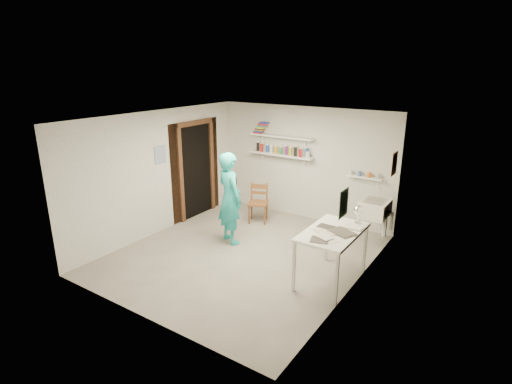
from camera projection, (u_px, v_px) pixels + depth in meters
The scene contains 27 objects.
floor at pixel (244, 254), 7.08m from camera, with size 4.00×4.50×0.02m, color slate.
ceiling at pixel (242, 117), 6.35m from camera, with size 4.00×4.50×0.02m, color silver.
wall_back at pixel (304, 163), 8.51m from camera, with size 4.00×0.02×2.40m, color silver.
wall_front at pixel (137, 235), 4.92m from camera, with size 4.00×0.02×2.40m, color silver.
wall_left at pixel (159, 173), 7.77m from camera, with size 0.02×4.50×2.40m, color silver.
wall_right at pixel (358, 213), 5.66m from camera, with size 0.02×4.50×2.40m, color silver.
doorway_recess at pixel (196, 171), 8.66m from camera, with size 0.02×0.90×2.00m, color black.
corridor_box at pixel (172, 165), 9.02m from camera, with size 1.40×1.50×2.10m, color brown.
door_lintel at pixel (195, 123), 8.33m from camera, with size 0.06×1.05×0.10m, color brown.
door_jamb_near at pixel (181, 177), 8.25m from camera, with size 0.06×0.10×2.00m, color brown.
door_jamb_far at pixel (212, 167), 9.04m from camera, with size 0.06×0.10×2.00m, color brown.
shelf_lower at pixel (281, 155), 8.62m from camera, with size 1.50×0.22×0.03m, color white.
shelf_upper at pixel (281, 136), 8.50m from camera, with size 1.50×0.22×0.03m, color white.
ledge_shelf at pixel (364, 177), 7.75m from camera, with size 0.70×0.14×0.03m, color white.
poster_left at pixel (160, 155), 7.69m from camera, with size 0.01×0.28×0.36m, color #334C7F.
poster_right_a at pixel (394, 164), 6.99m from camera, with size 0.01×0.34×0.42m, color #995933.
poster_right_b at pixel (344, 203), 5.14m from camera, with size 0.01×0.30×0.38m, color #3F724C.
belfast_sink at pixel (375, 208), 7.30m from camera, with size 0.48×0.60×0.30m, color white.
man at pixel (230, 198), 7.34m from camera, with size 0.63×0.41×1.72m, color #21A9A9.
wall_clock at pixel (232, 180), 7.46m from camera, with size 0.31×0.31×0.04m, color #F3F4A6.
wooden_chair at pixel (258, 203), 8.42m from camera, with size 0.39×0.37×0.84m, color brown.
work_table at pixel (331, 256), 6.10m from camera, with size 0.74×1.24×0.83m, color white.
desk_lamp at pixel (359, 210), 6.19m from camera, with size 0.16×0.16×0.16m, color silver.
spray_cans at pixel (281, 150), 8.59m from camera, with size 1.34×0.06×0.17m.
book_stack at pixel (261, 128), 8.73m from camera, with size 0.34×0.14×0.25m.
ledge_pots at pixel (364, 174), 7.73m from camera, with size 0.48×0.07×0.09m.
papers at pixel (333, 230), 5.97m from camera, with size 0.30×0.22×0.03m.
Camera 1 is at (3.73, -5.22, 3.20)m, focal length 28.00 mm.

